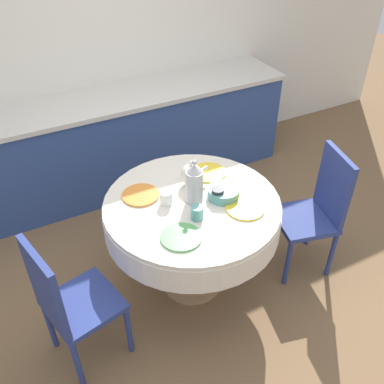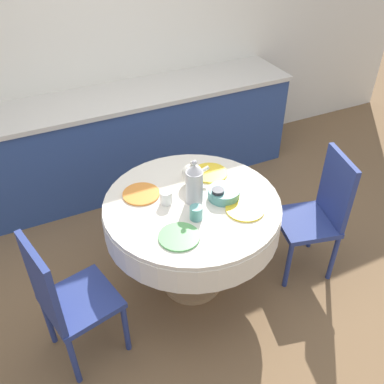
% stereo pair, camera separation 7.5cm
% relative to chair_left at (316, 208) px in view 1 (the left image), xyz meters
% --- Properties ---
extents(ground_plane, '(12.00, 12.00, 0.00)m').
position_rel_chair_left_xyz_m(ground_plane, '(-0.90, 0.22, -0.54)').
color(ground_plane, brown).
extents(wall_back, '(7.00, 0.05, 2.60)m').
position_rel_chair_left_xyz_m(wall_back, '(-0.90, 2.02, 0.76)').
color(wall_back, silver).
rests_on(wall_back, ground_plane).
extents(kitchen_counter, '(3.24, 0.64, 0.92)m').
position_rel_chair_left_xyz_m(kitchen_counter, '(-0.90, 1.68, -0.08)').
color(kitchen_counter, '#2D4784').
rests_on(kitchen_counter, ground_plane).
extents(dining_table, '(1.17, 1.17, 0.78)m').
position_rel_chair_left_xyz_m(dining_table, '(-0.90, 0.22, 0.11)').
color(dining_table, tan).
rests_on(dining_table, ground_plane).
extents(chair_left, '(0.48, 0.48, 0.98)m').
position_rel_chair_left_xyz_m(chair_left, '(0.00, 0.00, 0.00)').
color(chair_left, navy).
rests_on(chair_left, ground_plane).
extents(chair_right, '(0.48, 0.48, 0.98)m').
position_rel_chair_left_xyz_m(chair_right, '(-1.81, 0.01, 0.00)').
color(chair_right, navy).
rests_on(chair_right, ground_plane).
extents(plate_near_left, '(0.25, 0.25, 0.01)m').
position_rel_chair_left_xyz_m(plate_near_left, '(-1.12, -0.05, 0.25)').
color(plate_near_left, '#5BA85B').
rests_on(plate_near_left, dining_table).
extents(cup_near_left, '(0.08, 0.08, 0.09)m').
position_rel_chair_left_xyz_m(cup_near_left, '(-0.95, 0.06, 0.28)').
color(cup_near_left, '#5BA39E').
rests_on(cup_near_left, dining_table).
extents(plate_near_right, '(0.25, 0.25, 0.01)m').
position_rel_chair_left_xyz_m(plate_near_right, '(-0.64, -0.00, 0.25)').
color(plate_near_right, yellow).
rests_on(plate_near_right, dining_table).
extents(cup_near_right, '(0.08, 0.08, 0.09)m').
position_rel_chair_left_xyz_m(cup_near_right, '(-0.75, 0.16, 0.28)').
color(cup_near_right, '#28282D').
rests_on(cup_near_right, dining_table).
extents(plate_far_left, '(0.25, 0.25, 0.01)m').
position_rel_chair_left_xyz_m(plate_far_left, '(-1.17, 0.43, 0.25)').
color(plate_far_left, orange).
rests_on(plate_far_left, dining_table).
extents(cup_far_left, '(0.08, 0.08, 0.09)m').
position_rel_chair_left_xyz_m(cup_far_left, '(-1.06, 0.28, 0.28)').
color(cup_far_left, white).
rests_on(cup_far_left, dining_table).
extents(plate_far_right, '(0.25, 0.25, 0.01)m').
position_rel_chair_left_xyz_m(plate_far_right, '(-0.65, 0.45, 0.25)').
color(plate_far_right, yellow).
rests_on(plate_far_right, dining_table).
extents(cup_far_right, '(0.08, 0.08, 0.09)m').
position_rel_chair_left_xyz_m(cup_far_right, '(-0.82, 0.36, 0.28)').
color(cup_far_right, '#28282D').
rests_on(cup_far_right, dining_table).
extents(coffee_carafe, '(0.11, 0.11, 0.32)m').
position_rel_chair_left_xyz_m(coffee_carafe, '(-0.89, 0.22, 0.38)').
color(coffee_carafe, '#B2B2B7').
rests_on(coffee_carafe, dining_table).
extents(teapot, '(0.20, 0.15, 0.19)m').
position_rel_chair_left_xyz_m(teapot, '(-0.82, 0.39, 0.32)').
color(teapot, silver).
rests_on(teapot, dining_table).
extents(fruit_bowl, '(0.21, 0.21, 0.07)m').
position_rel_chair_left_xyz_m(fruit_bowl, '(-0.70, 0.17, 0.27)').
color(fruit_bowl, '#569993').
rests_on(fruit_bowl, dining_table).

